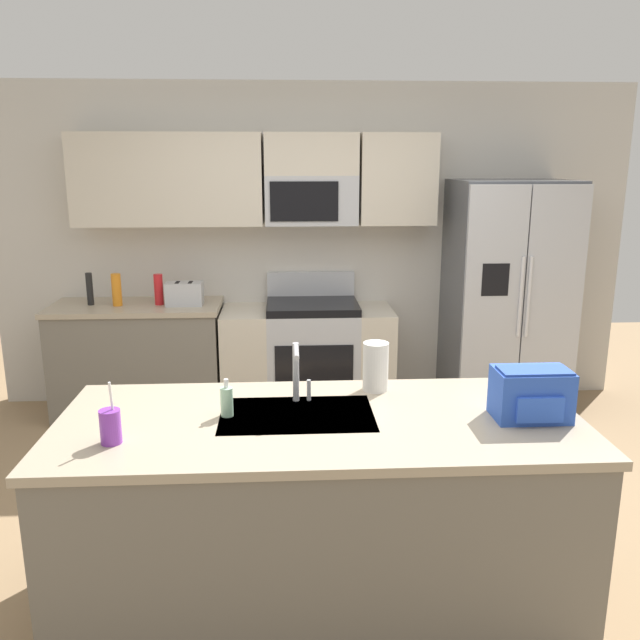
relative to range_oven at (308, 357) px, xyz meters
The scene contains 15 objects.
ground_plane 1.86m from the range_oven, 88.08° to the right, with size 9.00×9.00×0.00m, color #997A56.
kitchen_wall_unit 1.07m from the range_oven, 106.39° to the left, with size 5.20×0.43×2.60m.
back_counter 1.35m from the range_oven, behind, with size 1.32×0.63×0.90m.
range_oven is the anchor object (origin of this frame).
refrigerator 1.66m from the range_oven, ahead, with size 0.90×0.76×1.85m.
island_counter 2.38m from the range_oven, 90.84° to the right, with size 2.29×0.98×0.90m.
toaster 1.10m from the range_oven, behind, with size 0.28×0.16×0.18m.
pepper_mill 1.79m from the range_oven, behind, with size 0.05×0.05×0.25m, color black.
bottle_red 1.29m from the range_oven, behind, with size 0.07×0.07×0.24m, color red.
bottle_orange 1.59m from the range_oven, behind, with size 0.07×0.07×0.25m, color orange.
sink_faucet 2.28m from the range_oven, 93.36° to the right, with size 0.08×0.21×0.28m.
drink_cup_purple 2.79m from the range_oven, 108.73° to the right, with size 0.08×0.08×0.26m.
soap_dispenser 2.43m from the range_oven, 100.73° to the right, with size 0.06×0.06×0.17m.
paper_towel_roll 2.14m from the range_oven, 82.86° to the right, with size 0.12×0.12×0.24m, color white.
backpack 2.65m from the range_oven, 70.16° to the right, with size 0.32×0.22×0.23m.
Camera 1 is at (-0.24, -3.23, 2.00)m, focal length 36.44 mm.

